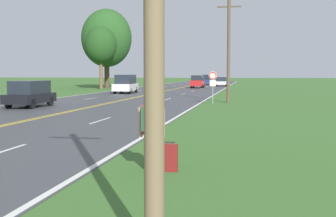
{
  "coord_description": "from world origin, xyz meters",
  "views": [
    {
      "loc": [
        10.42,
        -4.58,
        2.27
      ],
      "look_at": [
        7.83,
        9.97,
        1.13
      ],
      "focal_mm": 50.0,
      "sensor_mm": 36.0,
      "label": 1
    }
  ],
  "objects_px": {
    "tree_left_verge": "(107,38)",
    "car_white_van_mid_far": "(126,84)",
    "hitchhiker_person": "(151,124)",
    "suitcase": "(169,158)",
    "traffic_sign": "(213,80)",
    "car_red_suv_receding": "(197,81)",
    "car_silver_sedan_distant": "(221,82)",
    "tree_behind_sign": "(101,45)",
    "car_black_van_mid_near": "(30,93)",
    "car_dark_blue_van_horizon": "(207,79)"
  },
  "relations": [
    {
      "from": "hitchhiker_person",
      "to": "car_dark_blue_van_horizon",
      "type": "height_order",
      "value": "car_dark_blue_van_horizon"
    },
    {
      "from": "tree_behind_sign",
      "to": "car_white_van_mid_far",
      "type": "xyz_separation_m",
      "value": [
        6.93,
        -12.55,
        -5.0
      ]
    },
    {
      "from": "tree_left_verge",
      "to": "tree_behind_sign",
      "type": "relative_size",
      "value": 1.36
    },
    {
      "from": "hitchhiker_person",
      "to": "car_white_van_mid_far",
      "type": "distance_m",
      "value": 40.84
    },
    {
      "from": "hitchhiker_person",
      "to": "traffic_sign",
      "type": "distance_m",
      "value": 23.62
    },
    {
      "from": "traffic_sign",
      "to": "car_black_van_mid_near",
      "type": "distance_m",
      "value": 12.76
    },
    {
      "from": "hitchhiker_person",
      "to": "car_white_van_mid_far",
      "type": "relative_size",
      "value": 0.37
    },
    {
      "from": "tree_behind_sign",
      "to": "car_red_suv_receding",
      "type": "xyz_separation_m",
      "value": [
        12.65,
        6.61,
        -5.07
      ]
    },
    {
      "from": "car_red_suv_receding",
      "to": "car_dark_blue_van_horizon",
      "type": "height_order",
      "value": "car_dark_blue_van_horizon"
    },
    {
      "from": "tree_left_verge",
      "to": "tree_behind_sign",
      "type": "height_order",
      "value": "tree_left_verge"
    },
    {
      "from": "car_red_suv_receding",
      "to": "traffic_sign",
      "type": "bearing_deg",
      "value": 8.73
    },
    {
      "from": "car_black_van_mid_near",
      "to": "car_dark_blue_van_horizon",
      "type": "xyz_separation_m",
      "value": [
        6.07,
        59.27,
        0.08
      ]
    },
    {
      "from": "hitchhiker_person",
      "to": "suitcase",
      "type": "distance_m",
      "value": 0.89
    },
    {
      "from": "traffic_sign",
      "to": "suitcase",
      "type": "bearing_deg",
      "value": -87.77
    },
    {
      "from": "suitcase",
      "to": "car_black_van_mid_near",
      "type": "height_order",
      "value": "car_black_van_mid_near"
    },
    {
      "from": "suitcase",
      "to": "car_white_van_mid_far",
      "type": "height_order",
      "value": "car_white_van_mid_far"
    },
    {
      "from": "traffic_sign",
      "to": "car_red_suv_receding",
      "type": "distance_m",
      "value": 35.17
    },
    {
      "from": "car_dark_blue_van_horizon",
      "to": "car_red_suv_receding",
      "type": "bearing_deg",
      "value": -1.33
    },
    {
      "from": "car_red_suv_receding",
      "to": "car_white_van_mid_far",
      "type": "bearing_deg",
      "value": -16.2
    },
    {
      "from": "suitcase",
      "to": "tree_behind_sign",
      "type": "bearing_deg",
      "value": 18.36
    },
    {
      "from": "tree_behind_sign",
      "to": "car_red_suv_receding",
      "type": "relative_size",
      "value": 2.04
    },
    {
      "from": "car_black_van_mid_near",
      "to": "car_white_van_mid_far",
      "type": "distance_m",
      "value": 20.99
    },
    {
      "from": "hitchhiker_person",
      "to": "suitcase",
      "type": "height_order",
      "value": "hitchhiker_person"
    },
    {
      "from": "car_black_van_mid_near",
      "to": "car_silver_sedan_distant",
      "type": "distance_m",
      "value": 51.09
    },
    {
      "from": "suitcase",
      "to": "traffic_sign",
      "type": "height_order",
      "value": "traffic_sign"
    },
    {
      "from": "suitcase",
      "to": "car_silver_sedan_distant",
      "type": "relative_size",
      "value": 0.16
    },
    {
      "from": "tree_behind_sign",
      "to": "car_black_van_mid_near",
      "type": "height_order",
      "value": "tree_behind_sign"
    },
    {
      "from": "tree_left_verge",
      "to": "hitchhiker_person",
      "type": "bearing_deg",
      "value": -71.52
    },
    {
      "from": "car_red_suv_receding",
      "to": "hitchhiker_person",
      "type": "bearing_deg",
      "value": 5.91
    },
    {
      "from": "car_white_van_mid_far",
      "to": "traffic_sign",
      "type": "bearing_deg",
      "value": -147.69
    },
    {
      "from": "traffic_sign",
      "to": "car_black_van_mid_near",
      "type": "relative_size",
      "value": 0.55
    },
    {
      "from": "hitchhiker_person",
      "to": "tree_left_verge",
      "type": "relative_size",
      "value": 0.15
    },
    {
      "from": "hitchhiker_person",
      "to": "car_dark_blue_van_horizon",
      "type": "bearing_deg",
      "value": 2.94
    },
    {
      "from": "hitchhiker_person",
      "to": "tree_left_verge",
      "type": "xyz_separation_m",
      "value": [
        -19.13,
        57.22,
        6.28
      ]
    },
    {
      "from": "car_white_van_mid_far",
      "to": "car_dark_blue_van_horizon",
      "type": "xyz_separation_m",
      "value": [
        5.31,
        38.3,
        -0.07
      ]
    },
    {
      "from": "car_white_van_mid_far",
      "to": "car_dark_blue_van_horizon",
      "type": "bearing_deg",
      "value": -10.23
    },
    {
      "from": "traffic_sign",
      "to": "tree_left_verge",
      "type": "height_order",
      "value": "tree_left_verge"
    },
    {
      "from": "car_black_van_mid_near",
      "to": "car_red_suv_receding",
      "type": "distance_m",
      "value": 40.65
    },
    {
      "from": "car_white_van_mid_far",
      "to": "car_silver_sedan_distant",
      "type": "distance_m",
      "value": 30.49
    },
    {
      "from": "suitcase",
      "to": "traffic_sign",
      "type": "distance_m",
      "value": 23.54
    },
    {
      "from": "car_red_suv_receding",
      "to": "car_dark_blue_van_horizon",
      "type": "bearing_deg",
      "value": -178.35
    },
    {
      "from": "traffic_sign",
      "to": "tree_behind_sign",
      "type": "height_order",
      "value": "tree_behind_sign"
    },
    {
      "from": "car_silver_sedan_distant",
      "to": "tree_behind_sign",
      "type": "bearing_deg",
      "value": -41.83
    },
    {
      "from": "tree_behind_sign",
      "to": "suitcase",
      "type": "bearing_deg",
      "value": -70.16
    },
    {
      "from": "tree_left_verge",
      "to": "car_white_van_mid_far",
      "type": "xyz_separation_m",
      "value": [
        7.81,
        -17.99,
        -6.34
      ]
    },
    {
      "from": "hitchhiker_person",
      "to": "tree_left_verge",
      "type": "bearing_deg",
      "value": 17.0
    },
    {
      "from": "tree_left_verge",
      "to": "car_red_suv_receding",
      "type": "xyz_separation_m",
      "value": [
        13.53,
        1.17,
        -6.41
      ]
    },
    {
      "from": "suitcase",
      "to": "tree_behind_sign",
      "type": "relative_size",
      "value": 0.08
    },
    {
      "from": "tree_behind_sign",
      "to": "car_white_van_mid_far",
      "type": "height_order",
      "value": "tree_behind_sign"
    },
    {
      "from": "traffic_sign",
      "to": "car_dark_blue_van_horizon",
      "type": "height_order",
      "value": "traffic_sign"
    }
  ]
}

